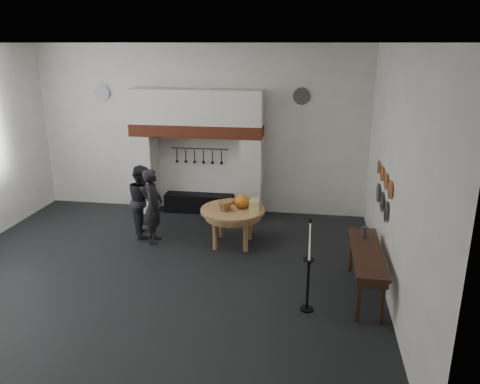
% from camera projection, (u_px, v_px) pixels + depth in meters
% --- Properties ---
extents(floor, '(9.00, 8.00, 0.02)m').
position_uv_depth(floor, '(157.00, 273.00, 9.56)').
color(floor, black).
rests_on(floor, ground).
extents(ceiling, '(9.00, 8.00, 0.02)m').
position_uv_depth(ceiling, '(143.00, 43.00, 8.18)').
color(ceiling, silver).
rests_on(ceiling, wall_back).
extents(wall_back, '(9.00, 0.02, 4.50)m').
position_uv_depth(wall_back, '(200.00, 130.00, 12.63)').
color(wall_back, white).
rests_on(wall_back, floor).
extents(wall_front, '(9.00, 0.02, 4.50)m').
position_uv_depth(wall_front, '(28.00, 259.00, 5.11)').
color(wall_front, white).
rests_on(wall_front, floor).
extents(wall_right, '(0.02, 8.00, 4.50)m').
position_uv_depth(wall_right, '(396.00, 177.00, 8.21)').
color(wall_right, white).
rests_on(wall_right, floor).
extents(chimney_pier_left, '(0.55, 0.70, 2.15)m').
position_uv_depth(chimney_pier_left, '(146.00, 173.00, 12.88)').
color(chimney_pier_left, silver).
rests_on(chimney_pier_left, floor).
extents(chimney_pier_right, '(0.55, 0.70, 2.15)m').
position_uv_depth(chimney_pier_right, '(252.00, 177.00, 12.45)').
color(chimney_pier_right, silver).
rests_on(chimney_pier_right, floor).
extents(hearth_brick_band, '(3.50, 0.72, 0.32)m').
position_uv_depth(hearth_brick_band, '(197.00, 130.00, 12.29)').
color(hearth_brick_band, '#9E442B').
rests_on(hearth_brick_band, chimney_pier_left).
extents(chimney_hood, '(3.50, 0.70, 0.90)m').
position_uv_depth(chimney_hood, '(196.00, 107.00, 12.10)').
color(chimney_hood, silver).
rests_on(chimney_hood, hearth_brick_band).
extents(iron_range, '(1.90, 0.45, 0.50)m').
position_uv_depth(iron_range, '(199.00, 203.00, 12.98)').
color(iron_range, black).
rests_on(iron_range, floor).
extents(utensil_rail, '(1.60, 0.02, 0.02)m').
position_uv_depth(utensil_rail, '(200.00, 149.00, 12.71)').
color(utensil_rail, black).
rests_on(utensil_rail, wall_back).
extents(work_table, '(1.49, 1.49, 0.07)m').
position_uv_depth(work_table, '(233.00, 210.00, 10.71)').
color(work_table, tan).
rests_on(work_table, floor).
extents(pumpkin, '(0.36, 0.36, 0.31)m').
position_uv_depth(pumpkin, '(242.00, 201.00, 10.71)').
color(pumpkin, '#C5571B').
rests_on(pumpkin, work_table).
extents(cheese_block_big, '(0.22, 0.22, 0.24)m').
position_uv_depth(cheese_block_big, '(254.00, 206.00, 10.54)').
color(cheese_block_big, '#DFDE85').
rests_on(cheese_block_big, work_table).
extents(cheese_block_small, '(0.18, 0.18, 0.20)m').
position_uv_depth(cheese_block_small, '(255.00, 202.00, 10.83)').
color(cheese_block_small, '#D2C17D').
rests_on(cheese_block_small, work_table).
extents(wicker_basket, '(0.32, 0.32, 0.22)m').
position_uv_depth(wicker_basket, '(225.00, 206.00, 10.54)').
color(wicker_basket, olive).
rests_on(wicker_basket, work_table).
extents(bread_loaf, '(0.31, 0.18, 0.13)m').
position_uv_depth(bread_loaf, '(231.00, 201.00, 11.02)').
color(bread_loaf, '#A56F3A').
rests_on(bread_loaf, work_table).
extents(visitor_near, '(0.50, 0.69, 1.77)m').
position_uv_depth(visitor_near, '(153.00, 206.00, 10.82)').
color(visitor_near, black).
rests_on(visitor_near, floor).
extents(visitor_far, '(0.99, 1.06, 1.74)m').
position_uv_depth(visitor_far, '(143.00, 200.00, 11.26)').
color(visitor_far, '#222327').
rests_on(visitor_far, floor).
extents(side_table, '(0.55, 2.20, 0.06)m').
position_uv_depth(side_table, '(367.00, 252.00, 8.50)').
color(side_table, '#3B2215').
rests_on(side_table, floor).
extents(pewter_jug, '(0.12, 0.12, 0.22)m').
position_uv_depth(pewter_jug, '(364.00, 232.00, 9.02)').
color(pewter_jug, '#4D4D52').
rests_on(pewter_jug, side_table).
extents(copper_pan_a, '(0.03, 0.34, 0.34)m').
position_uv_depth(copper_pan_a, '(390.00, 190.00, 8.49)').
color(copper_pan_a, '#C6662D').
rests_on(copper_pan_a, wall_right).
extents(copper_pan_b, '(0.03, 0.32, 0.32)m').
position_uv_depth(copper_pan_b, '(386.00, 181.00, 9.01)').
color(copper_pan_b, '#C6662D').
rests_on(copper_pan_b, wall_right).
extents(copper_pan_c, '(0.03, 0.30, 0.30)m').
position_uv_depth(copper_pan_c, '(382.00, 174.00, 9.53)').
color(copper_pan_c, '#C6662D').
rests_on(copper_pan_c, wall_right).
extents(copper_pan_d, '(0.03, 0.28, 0.28)m').
position_uv_depth(copper_pan_d, '(379.00, 167.00, 10.05)').
color(copper_pan_d, '#C6662D').
rests_on(copper_pan_d, wall_right).
extents(pewter_plate_left, '(0.03, 0.40, 0.40)m').
position_uv_depth(pewter_plate_left, '(386.00, 212.00, 8.83)').
color(pewter_plate_left, '#4C4C51').
rests_on(pewter_plate_left, wall_right).
extents(pewter_plate_mid, '(0.03, 0.40, 0.40)m').
position_uv_depth(pewter_plate_mid, '(382.00, 202.00, 9.40)').
color(pewter_plate_mid, '#4C4C51').
rests_on(pewter_plate_mid, wall_right).
extents(pewter_plate_right, '(0.03, 0.40, 0.40)m').
position_uv_depth(pewter_plate_right, '(378.00, 193.00, 9.96)').
color(pewter_plate_right, '#4C4C51').
rests_on(pewter_plate_right, wall_right).
extents(pewter_plate_back_left, '(0.44, 0.03, 0.44)m').
position_uv_depth(pewter_plate_back_left, '(102.00, 93.00, 12.70)').
color(pewter_plate_back_left, '#4C4C51').
rests_on(pewter_plate_back_left, wall_back).
extents(pewter_plate_back_right, '(0.44, 0.03, 0.44)m').
position_uv_depth(pewter_plate_back_right, '(302.00, 96.00, 11.91)').
color(pewter_plate_back_right, '#4C4C51').
rests_on(pewter_plate_back_right, wall_back).
extents(barrier_post_near, '(0.05, 0.05, 0.90)m').
position_uv_depth(barrier_post_near, '(308.00, 287.00, 8.12)').
color(barrier_post_near, black).
rests_on(barrier_post_near, floor).
extents(barrier_post_far, '(0.05, 0.05, 0.90)m').
position_uv_depth(barrier_post_far, '(309.00, 241.00, 10.00)').
color(barrier_post_far, black).
rests_on(barrier_post_far, floor).
extents(barrier_rope, '(0.04, 2.00, 0.04)m').
position_uv_depth(barrier_rope, '(310.00, 243.00, 8.94)').
color(barrier_rope, white).
rests_on(barrier_rope, barrier_post_near).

